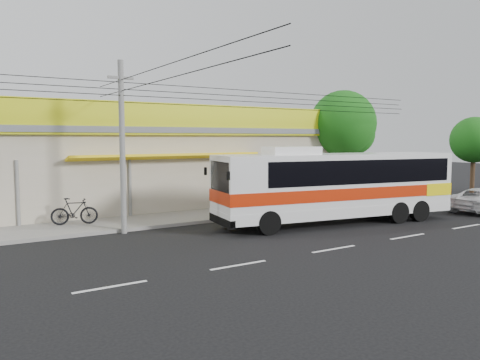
% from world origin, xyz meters
% --- Properties ---
extents(ground, '(120.00, 120.00, 0.00)m').
position_xyz_m(ground, '(0.00, 0.00, 0.00)').
color(ground, black).
rests_on(ground, ground).
extents(sidewalk, '(30.00, 3.20, 0.15)m').
position_xyz_m(sidewalk, '(0.00, 6.00, 0.07)').
color(sidewalk, slate).
rests_on(sidewalk, ground).
extents(lane_markings, '(50.00, 0.12, 0.01)m').
position_xyz_m(lane_markings, '(0.00, -2.50, 0.00)').
color(lane_markings, silver).
rests_on(lane_markings, ground).
extents(storefront_building, '(22.60, 9.20, 5.70)m').
position_xyz_m(storefront_building, '(-0.01, 11.54, 2.30)').
color(storefront_building, '#A9A288').
rests_on(storefront_building, ground).
extents(coach_bus, '(11.83, 4.23, 3.57)m').
position_xyz_m(coach_bus, '(3.82, 1.16, 1.91)').
color(coach_bus, silver).
rests_on(coach_bus, ground).
extents(motorbike_dark, '(2.05, 1.05, 1.19)m').
position_xyz_m(motorbike_dark, '(-6.89, 6.48, 0.74)').
color(motorbike_dark, black).
rests_on(motorbike_dark, sidewalk).
extents(utility_pole, '(34.00, 14.00, 7.07)m').
position_xyz_m(utility_pole, '(-5.43, 4.20, 5.83)').
color(utility_pole, slate).
rests_on(utility_pole, ground).
extents(tree_near, '(4.21, 4.21, 6.98)m').
position_xyz_m(tree_near, '(10.13, 7.30, 4.72)').
color(tree_near, '#2F2012').
rests_on(tree_near, ground).
extents(tree_far, '(3.30, 3.30, 5.48)m').
position_xyz_m(tree_far, '(20.86, 5.03, 3.71)').
color(tree_far, '#2F2012').
rests_on(tree_far, ground).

